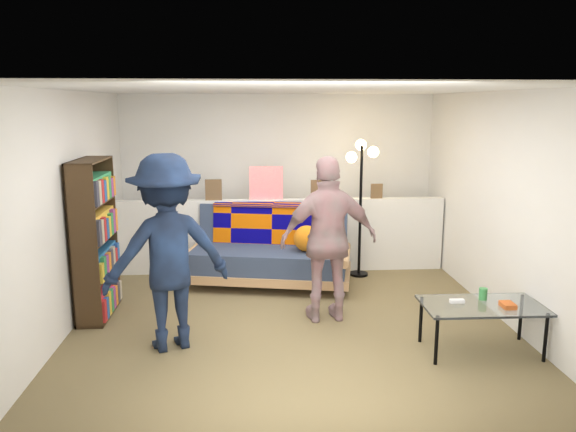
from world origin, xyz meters
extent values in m
plane|color=brown|center=(0.00, 0.00, 0.00)|extent=(5.00, 5.00, 0.00)
cube|color=silver|center=(0.00, 2.50, 1.20)|extent=(4.50, 0.10, 2.40)
cube|color=silver|center=(-2.25, 0.00, 1.20)|extent=(0.10, 5.00, 2.40)
cube|color=silver|center=(2.25, 0.00, 1.20)|extent=(0.10, 5.00, 2.40)
cube|color=white|center=(0.00, 0.00, 2.40)|extent=(4.50, 5.00, 0.10)
cube|color=silver|center=(0.00, 1.80, 0.50)|extent=(4.45, 0.15, 1.00)
cube|color=brown|center=(-1.50, 1.78, 1.11)|extent=(0.18, 0.02, 0.22)
cube|color=brown|center=(-0.90, 1.78, 1.14)|extent=(0.22, 0.02, 0.28)
cube|color=white|center=(-0.20, 1.78, 1.23)|extent=(0.45, 0.02, 0.45)
cube|color=brown|center=(0.50, 1.78, 1.13)|extent=(0.20, 0.02, 0.26)
cube|color=brown|center=(1.30, 1.78, 1.10)|extent=(0.16, 0.02, 0.20)
cube|color=tan|center=(-0.19, 1.19, 0.16)|extent=(2.18, 1.30, 0.11)
cube|color=#2E3B53|center=(-0.20, 1.14, 0.34)|extent=(2.05, 1.12, 0.26)
cube|color=#2E3B53|center=(-0.12, 1.54, 0.67)|extent=(1.95, 0.63, 0.61)
cylinder|color=tan|center=(-1.14, 1.39, 0.43)|extent=(0.28, 0.92, 0.10)
cylinder|color=tan|center=(0.76, 1.00, 0.43)|extent=(0.28, 0.92, 0.10)
cube|color=#060468|center=(-0.14, 1.45, 0.67)|extent=(1.55, 0.42, 0.56)
cube|color=#060468|center=(-0.11, 1.59, 0.97)|extent=(1.58, 0.57, 0.03)
sphere|color=orange|center=(0.27, 1.04, 0.63)|extent=(0.32, 0.32, 0.32)
cube|color=#311F10|center=(-2.21, 0.30, 0.85)|extent=(0.02, 0.85, 1.70)
cube|color=#311F10|center=(-2.08, -0.11, 0.85)|extent=(0.28, 0.02, 1.70)
cube|color=#311F10|center=(-2.08, 0.72, 0.85)|extent=(0.28, 0.02, 1.70)
cube|color=#311F10|center=(-2.08, 0.30, 1.69)|extent=(0.28, 0.85, 0.02)
cube|color=#311F10|center=(-2.08, 0.30, 0.02)|extent=(0.28, 0.85, 0.04)
cube|color=#311F10|center=(-2.08, 0.30, 0.45)|extent=(0.28, 0.81, 0.02)
cube|color=#311F10|center=(-2.08, 0.30, 0.85)|extent=(0.28, 0.81, 0.02)
cube|color=#311F10|center=(-2.08, 0.30, 1.24)|extent=(0.28, 0.81, 0.02)
cube|color=red|center=(-2.06, 0.30, 0.19)|extent=(0.21, 0.79, 0.28)
cube|color=#215C92|center=(-2.06, 0.30, 0.60)|extent=(0.21, 0.79, 0.26)
cube|color=gold|center=(-2.06, 0.30, 1.00)|extent=(0.21, 0.79, 0.28)
cube|color=#389C61|center=(-2.06, 0.30, 1.40)|extent=(0.21, 0.79, 0.26)
cylinder|color=black|center=(1.21, -1.13, 0.22)|extent=(0.03, 0.03, 0.44)
cylinder|color=black|center=(2.19, -1.14, 0.22)|extent=(0.03, 0.03, 0.44)
cylinder|color=black|center=(1.21, -0.65, 0.22)|extent=(0.03, 0.03, 0.44)
cylinder|color=black|center=(2.20, -0.66, 0.22)|extent=(0.03, 0.03, 0.44)
cube|color=silver|center=(1.70, -0.90, 0.45)|extent=(1.10, 0.62, 0.02)
cube|color=white|center=(1.48, -0.84, 0.48)|extent=(0.13, 0.06, 0.03)
cube|color=#D55F25|center=(1.90, -0.99, 0.48)|extent=(0.11, 0.15, 0.04)
cylinder|color=#3D9248|center=(1.76, -0.77, 0.51)|extent=(0.08, 0.08, 0.11)
cylinder|color=black|center=(1.03, 1.52, 0.02)|extent=(0.26, 0.26, 0.03)
cylinder|color=black|center=(1.03, 1.52, 0.87)|extent=(0.04, 0.04, 1.74)
sphere|color=#FFC672|center=(0.90, 1.56, 1.58)|extent=(0.14, 0.14, 0.14)
sphere|color=#FFC672|center=(1.18, 1.50, 1.65)|extent=(0.14, 0.14, 0.14)
sphere|color=#FFC672|center=(1.04, 1.64, 1.74)|extent=(0.14, 0.14, 0.14)
imported|color=black|center=(-1.18, -0.57, 0.92)|extent=(1.35, 1.06, 1.83)
imported|color=#CF868B|center=(0.40, -0.01, 0.87)|extent=(1.06, 0.54, 1.75)
camera|label=1|loc=(-0.41, -5.64, 2.27)|focal=35.00mm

